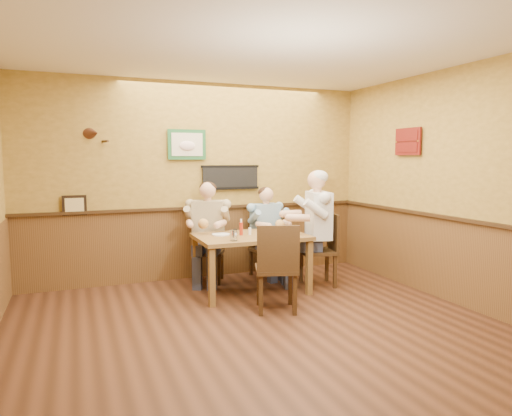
{
  "coord_description": "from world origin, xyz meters",
  "views": [
    {
      "loc": [
        -1.69,
        -3.89,
        1.73
      ],
      "look_at": [
        0.44,
        1.45,
        1.1
      ],
      "focal_mm": 32.0,
      "sensor_mm": 36.0,
      "label": 1
    }
  ],
  "objects": [
    {
      "name": "diner_blue_polo",
      "position": [
        0.87,
        2.17,
        0.59
      ],
      "size": [
        0.61,
        0.61,
        1.18
      ],
      "primitive_type": null,
      "rotation": [
        0.0,
        0.0,
        0.13
      ],
      "color": "#799CB6",
      "rests_on": "ground"
    },
    {
      "name": "chair_back_right",
      "position": [
        0.87,
        2.17,
        0.41
      ],
      "size": [
        0.43,
        0.43,
        0.83
      ],
      "primitive_type": null,
      "rotation": [
        0.0,
        0.0,
        0.13
      ],
      "color": "#3D2813",
      "rests_on": "ground"
    },
    {
      "name": "water_glass_mid",
      "position": [
        0.48,
        1.25,
        0.81
      ],
      "size": [
        0.11,
        0.11,
        0.13
      ],
      "primitive_type": "cylinder",
      "rotation": [
        0.0,
        0.0,
        0.41
      ],
      "color": "white",
      "rests_on": "dining_table"
    },
    {
      "name": "dining_table",
      "position": [
        0.39,
        1.5,
        0.66
      ],
      "size": [
        1.4,
        0.9,
        0.75
      ],
      "color": "brown",
      "rests_on": "ground"
    },
    {
      "name": "hot_sauce_bottle",
      "position": [
        0.26,
        1.52,
        0.84
      ],
      "size": [
        0.05,
        0.05,
        0.19
      ],
      "primitive_type": "cylinder",
      "rotation": [
        0.0,
        0.0,
        0.02
      ],
      "color": "#B02A12",
      "rests_on": "dining_table"
    },
    {
      "name": "water_glass_left",
      "position": [
        0.05,
        1.19,
        0.81
      ],
      "size": [
        0.1,
        0.1,
        0.13
      ],
      "primitive_type": "cylinder",
      "rotation": [
        0.0,
        0.0,
        -0.19
      ],
      "color": "silver",
      "rests_on": "dining_table"
    },
    {
      "name": "salt_shaker",
      "position": [
        0.38,
        1.51,
        0.8
      ],
      "size": [
        0.04,
        0.04,
        0.09
      ],
      "primitive_type": "cylinder",
      "rotation": [
        0.0,
        0.0,
        0.06
      ],
      "color": "white",
      "rests_on": "dining_table"
    },
    {
      "name": "chair_near_side",
      "position": [
        0.4,
        0.73,
        0.5
      ],
      "size": [
        0.59,
        0.59,
        1.01
      ],
      "primitive_type": null,
      "rotation": [
        0.0,
        0.0,
        2.82
      ],
      "color": "#3D2813",
      "rests_on": "ground"
    },
    {
      "name": "cola_tumbler",
      "position": [
        0.67,
        1.22,
        0.81
      ],
      "size": [
        0.12,
        0.12,
        0.12
      ],
      "primitive_type": "cylinder",
      "rotation": [
        0.0,
        0.0,
        -0.37
      ],
      "color": "black",
      "rests_on": "dining_table"
    },
    {
      "name": "diner_white_elder",
      "position": [
        1.36,
        1.47,
        0.7
      ],
      "size": [
        0.78,
        0.78,
        1.41
      ],
      "primitive_type": null,
      "rotation": [
        0.0,
        0.0,
        -1.81
      ],
      "color": "silver",
      "rests_on": "ground"
    },
    {
      "name": "chair_back_left",
      "position": [
        0.02,
        2.17,
        0.44
      ],
      "size": [
        0.54,
        0.54,
        0.89
      ],
      "primitive_type": null,
      "rotation": [
        0.0,
        0.0,
        -0.43
      ],
      "color": "#3D2813",
      "rests_on": "ground"
    },
    {
      "name": "plate_far_left",
      "position": [
        0.03,
        1.63,
        0.76
      ],
      "size": [
        0.25,
        0.25,
        0.02
      ],
      "primitive_type": "cylinder",
      "rotation": [
        0.0,
        0.0,
        0.1
      ],
      "color": "silver",
      "rests_on": "dining_table"
    },
    {
      "name": "room",
      "position": [
        0.13,
        0.17,
        1.69
      ],
      "size": [
        5.02,
        5.03,
        2.81
      ],
      "color": "#351C10",
      "rests_on": "ground"
    },
    {
      "name": "diner_tan_shirt",
      "position": [
        0.02,
        2.17,
        0.63
      ],
      "size": [
        0.77,
        0.77,
        1.26
      ],
      "primitive_type": null,
      "rotation": [
        0.0,
        0.0,
        -0.43
      ],
      "color": "tan",
      "rests_on": "ground"
    },
    {
      "name": "chair_right_end",
      "position": [
        1.36,
        1.47,
        0.49
      ],
      "size": [
        0.55,
        0.55,
        0.99
      ],
      "primitive_type": null,
      "rotation": [
        0.0,
        0.0,
        -1.81
      ],
      "color": "#3D2813",
      "rests_on": "ground"
    },
    {
      "name": "plate_far_right",
      "position": [
        0.73,
        1.69,
        0.76
      ],
      "size": [
        0.26,
        0.26,
        0.02
      ],
      "primitive_type": "cylinder",
      "rotation": [
        0.0,
        0.0,
        0.12
      ],
      "color": "white",
      "rests_on": "dining_table"
    },
    {
      "name": "pepper_shaker",
      "position": [
        0.15,
        1.44,
        0.8
      ],
      "size": [
        0.04,
        0.04,
        0.1
      ],
      "primitive_type": "cylinder",
      "rotation": [
        0.0,
        0.0,
        -0.12
      ],
      "color": "black",
      "rests_on": "dining_table"
    }
  ]
}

